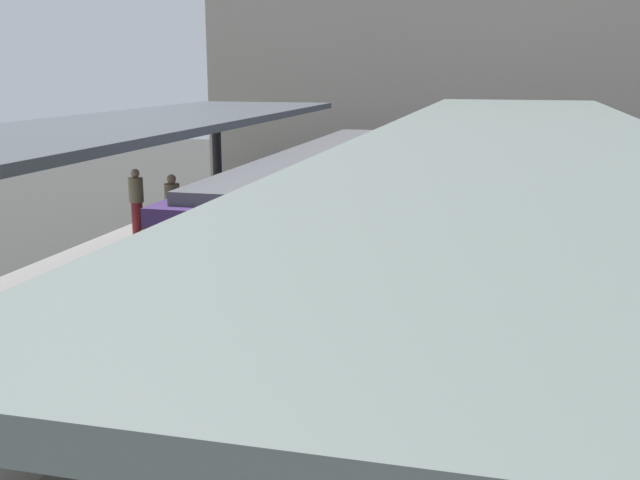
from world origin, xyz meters
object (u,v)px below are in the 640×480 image
object	(u,v)px
commuter_train	(333,223)
litter_bin	(486,299)
platform_sign	(507,212)
passenger_mid_platform	(137,200)
passenger_far_end	(173,207)
passenger_near_bench	(615,359)

from	to	relation	value
commuter_train	litter_bin	xyz separation A→B (m)	(3.44, -3.70, -0.33)
commuter_train	platform_sign	distance (m)	4.52
litter_bin	passenger_mid_platform	bearing A→B (deg)	151.48
commuter_train	passenger_far_end	distance (m)	4.08
passenger_far_end	passenger_mid_platform	bearing A→B (deg)	157.83
platform_sign	litter_bin	size ratio (longest dim) A/B	2.76
litter_bin	passenger_far_end	bearing A→B (deg)	150.52
commuter_train	passenger_near_bench	size ratio (longest dim) A/B	7.22
litter_bin	passenger_mid_platform	size ratio (longest dim) A/B	0.49
litter_bin	commuter_train	bearing A→B (deg)	132.93
platform_sign	passenger_near_bench	xyz separation A→B (m)	(1.26, -4.74, -0.74)
passenger_near_bench	litter_bin	bearing A→B (deg)	113.11
commuter_train	passenger_far_end	xyz separation A→B (m)	(-4.04, 0.53, 0.10)
litter_bin	passenger_near_bench	distance (m)	3.84
passenger_near_bench	passenger_far_end	xyz separation A→B (m)	(-8.98, 7.73, -0.06)
platform_sign	passenger_near_bench	world-z (taller)	platform_sign
platform_sign	passenger_mid_platform	world-z (taller)	platform_sign
litter_bin	passenger_far_end	size ratio (longest dim) A/B	0.50
platform_sign	passenger_far_end	world-z (taller)	platform_sign
passenger_mid_platform	platform_sign	bearing A→B (deg)	-21.35
platform_sign	passenger_mid_platform	distance (m)	9.62
commuter_train	passenger_far_end	bearing A→B (deg)	172.51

